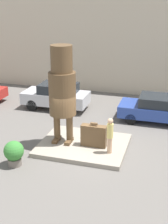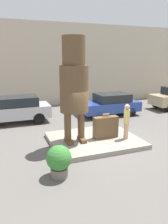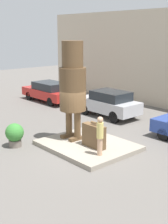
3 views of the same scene
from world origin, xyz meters
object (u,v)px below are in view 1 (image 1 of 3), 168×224
object	(u,v)px
giant_suitcase	(94,136)
tourist	(110,134)
statue_figure	(62,87)
parked_car_blue	(157,108)
parked_car_silver	(56,95)
planter_pot	(14,152)

from	to	relation	value
giant_suitcase	tourist	xyz separation A→B (m)	(0.84, -0.45, 0.38)
statue_figure	parked_car_blue	distance (m)	6.21
statue_figure	tourist	xyz separation A→B (m)	(2.34, -0.52, -1.76)
tourist	parked_car_silver	bearing A→B (deg)	131.09
statue_figure	giant_suitcase	xyz separation A→B (m)	(1.50, -0.07, -2.14)
statue_figure	tourist	bearing A→B (deg)	-12.49
planter_pot	parked_car_silver	bearing A→B (deg)	96.87
planter_pot	giant_suitcase	bearing A→B (deg)	39.02
giant_suitcase	parked_car_silver	world-z (taller)	parked_car_silver
statue_figure	parked_car_silver	size ratio (longest dim) A/B	1.12
planter_pot	tourist	bearing A→B (deg)	26.71
statue_figure	tourist	size ratio (longest dim) A/B	2.78
parked_car_blue	planter_pot	bearing A→B (deg)	51.42
tourist	planter_pot	bearing A→B (deg)	-153.29
tourist	parked_car_blue	size ratio (longest dim) A/B	0.40
parked_car_silver	planter_pot	world-z (taller)	parked_car_silver
giant_suitcase	parked_car_silver	distance (m)	5.99
giant_suitcase	planter_pot	distance (m)	3.64
giant_suitcase	parked_car_blue	bearing A→B (deg)	60.37
parked_car_blue	planter_pot	distance (m)	8.51
statue_figure	planter_pot	xyz separation A→B (m)	(-1.32, -2.36, -2.26)
planter_pot	statue_figure	bearing A→B (deg)	60.76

